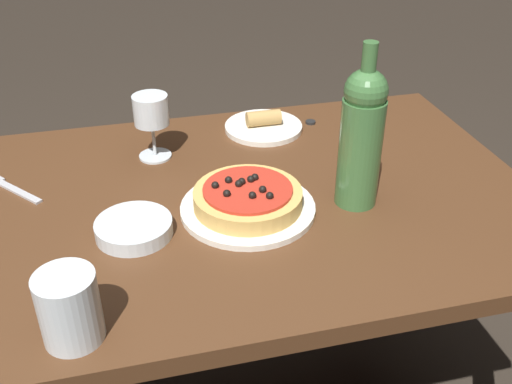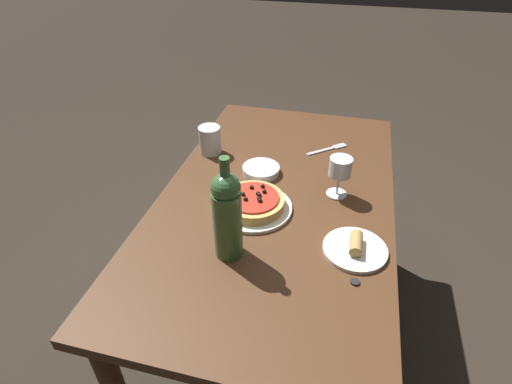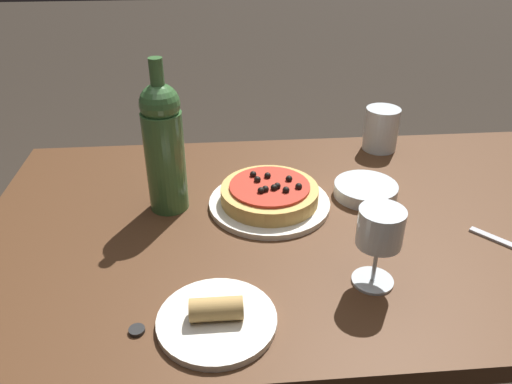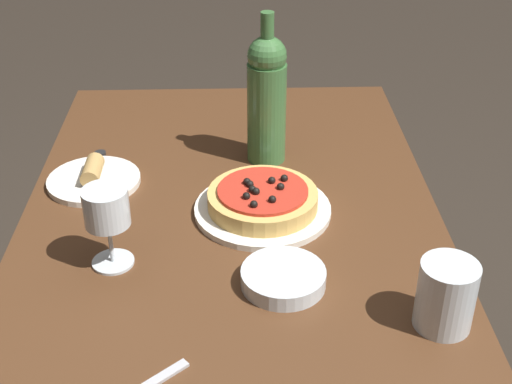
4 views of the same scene
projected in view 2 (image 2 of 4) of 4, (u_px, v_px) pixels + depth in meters
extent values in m
plane|color=#2D261E|center=(272.00, 325.00, 1.76)|extent=(14.00, 14.00, 0.00)
cube|color=#4C2D19|center=(277.00, 198.00, 1.35)|extent=(1.33, 0.76, 0.03)
cylinder|color=#4C2D19|center=(238.00, 177.00, 2.10)|extent=(0.06, 0.06, 0.68)
cylinder|color=#4C2D19|center=(363.00, 195.00, 1.97)|extent=(0.06, 0.06, 0.68)
cylinder|color=white|center=(253.00, 208.00, 1.27)|extent=(0.25, 0.25, 0.01)
cylinder|color=tan|center=(253.00, 202.00, 1.26)|extent=(0.20, 0.20, 0.03)
cylinder|color=#B72D1E|center=(253.00, 197.00, 1.25)|extent=(0.16, 0.16, 0.01)
sphere|color=black|center=(264.00, 192.00, 1.26)|extent=(0.01, 0.01, 0.01)
sphere|color=black|center=(246.00, 199.00, 1.23)|extent=(0.01, 0.01, 0.01)
sphere|color=black|center=(259.00, 199.00, 1.23)|extent=(0.01, 0.01, 0.01)
sphere|color=black|center=(243.00, 194.00, 1.25)|extent=(0.01, 0.01, 0.01)
sphere|color=black|center=(263.00, 186.00, 1.29)|extent=(0.01, 0.01, 0.01)
sphere|color=black|center=(238.00, 199.00, 1.23)|extent=(0.01, 0.01, 0.01)
sphere|color=black|center=(260.00, 201.00, 1.22)|extent=(0.01, 0.01, 0.01)
sphere|color=black|center=(252.00, 187.00, 1.28)|extent=(0.01, 0.01, 0.01)
sphere|color=black|center=(259.00, 195.00, 1.25)|extent=(0.01, 0.01, 0.01)
sphere|color=black|center=(258.00, 194.00, 1.25)|extent=(0.01, 0.01, 0.01)
cylinder|color=silver|center=(336.00, 194.00, 1.34)|extent=(0.07, 0.07, 0.00)
cylinder|color=silver|center=(338.00, 184.00, 1.32)|extent=(0.01, 0.01, 0.07)
cylinder|color=silver|center=(340.00, 167.00, 1.28)|extent=(0.07, 0.07, 0.06)
cylinder|color=#3D6B38|center=(228.00, 224.00, 1.06)|extent=(0.08, 0.08, 0.21)
sphere|color=#3D6B38|center=(226.00, 187.00, 0.99)|extent=(0.08, 0.08, 0.08)
cylinder|color=#3D6B38|center=(225.00, 170.00, 0.96)|extent=(0.03, 0.03, 0.07)
cylinder|color=silver|center=(210.00, 140.00, 1.54)|extent=(0.08, 0.08, 0.11)
cylinder|color=silver|center=(261.00, 170.00, 1.44)|extent=(0.13, 0.13, 0.03)
cube|color=#B7B7BC|center=(321.00, 151.00, 1.57)|extent=(0.09, 0.11, 0.00)
cube|color=#B7B7BC|center=(340.00, 146.00, 1.60)|extent=(0.05, 0.06, 0.00)
cylinder|color=white|center=(355.00, 249.00, 1.12)|extent=(0.18, 0.18, 0.01)
cylinder|color=#B2894C|center=(356.00, 243.00, 1.10)|extent=(0.08, 0.04, 0.04)
cylinder|color=black|center=(355.00, 282.00, 1.03)|extent=(0.02, 0.02, 0.01)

